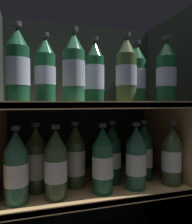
{
  "coord_description": "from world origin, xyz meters",
  "views": [
    {
      "loc": [
        -0.23,
        -0.65,
        0.61
      ],
      "look_at": [
        0.0,
        0.13,
        0.57
      ],
      "focal_mm": 35.0,
      "sensor_mm": 36.0,
      "label": 1
    }
  ],
  "objects_px": {
    "bottle_lower_front_2": "(103,162)",
    "bottle_lower_back_1": "(75,158)",
    "bottle_upper_front_3": "(166,73)",
    "bottle_lower_back_3": "(144,153)",
    "bottle_upper_back_2": "(137,75)",
    "bottle_upper_front_1": "(74,69)",
    "bottle_upper_front_2": "(126,71)",
    "bottle_lower_front_3": "(136,159)",
    "bottle_lower_back_2": "(112,155)",
    "bottle_lower_front_0": "(16,169)",
    "bottle_upper_back_0": "(45,71)",
    "bottle_lower_front_1": "(56,166)",
    "bottle_lower_back_0": "(36,161)",
    "bottle_lower_front_4": "(171,156)",
    "bottle_upper_front_0": "(18,67)",
    "bottle_upper_back_1": "(94,74)"
  },
  "relations": [
    {
      "from": "bottle_upper_front_3",
      "to": "bottle_upper_back_2",
      "type": "distance_m",
      "value": 0.12
    },
    {
      "from": "bottle_lower_front_0",
      "to": "bottle_lower_front_4",
      "type": "height_order",
      "value": "same"
    },
    {
      "from": "bottle_upper_front_1",
      "to": "bottle_lower_front_2",
      "type": "bearing_deg",
      "value": -0.0
    },
    {
      "from": "bottle_upper_front_1",
      "to": "bottle_upper_back_0",
      "type": "relative_size",
      "value": 1.0
    },
    {
      "from": "bottle_lower_front_3",
      "to": "bottle_lower_front_4",
      "type": "distance_m",
      "value": 0.15
    },
    {
      "from": "bottle_upper_front_3",
      "to": "bottle_upper_front_0",
      "type": "bearing_deg",
      "value": 180.0
    },
    {
      "from": "bottle_upper_front_1",
      "to": "bottle_upper_back_0",
      "type": "xyz_separation_m",
      "value": [
        -0.09,
        0.08,
        0.0
      ]
    },
    {
      "from": "bottle_upper_front_1",
      "to": "bottle_upper_front_3",
      "type": "bearing_deg",
      "value": -0.0
    },
    {
      "from": "bottle_lower_front_4",
      "to": "bottle_lower_back_2",
      "type": "bearing_deg",
      "value": 159.18
    },
    {
      "from": "bottle_upper_front_2",
      "to": "bottle_lower_back_1",
      "type": "relative_size",
      "value": 1.0
    },
    {
      "from": "bottle_upper_back_2",
      "to": "bottle_upper_front_0",
      "type": "bearing_deg",
      "value": -169.58
    },
    {
      "from": "bottle_upper_back_0",
      "to": "bottle_lower_front_4",
      "type": "relative_size",
      "value": 1.0
    },
    {
      "from": "bottle_upper_back_1",
      "to": "bottle_lower_front_3",
      "type": "xyz_separation_m",
      "value": [
        0.14,
        -0.08,
        -0.32
      ]
    },
    {
      "from": "bottle_lower_back_3",
      "to": "bottle_upper_back_0",
      "type": "bearing_deg",
      "value": 180.0
    },
    {
      "from": "bottle_upper_front_3",
      "to": "bottle_lower_front_3",
      "type": "xyz_separation_m",
      "value": [
        -0.12,
        0.0,
        -0.32
      ]
    },
    {
      "from": "bottle_upper_back_0",
      "to": "bottle_upper_back_2",
      "type": "distance_m",
      "value": 0.36
    },
    {
      "from": "bottle_lower_back_3",
      "to": "bottle_upper_front_1",
      "type": "bearing_deg",
      "value": -164.97
    },
    {
      "from": "bottle_upper_back_0",
      "to": "bottle_lower_front_4",
      "type": "distance_m",
      "value": 0.58
    },
    {
      "from": "bottle_lower_front_3",
      "to": "bottle_lower_back_1",
      "type": "height_order",
      "value": "same"
    },
    {
      "from": "bottle_upper_front_1",
      "to": "bottle_lower_front_2",
      "type": "relative_size",
      "value": 1.0
    },
    {
      "from": "bottle_upper_back_2",
      "to": "bottle_lower_back_2",
      "type": "relative_size",
      "value": 1.0
    },
    {
      "from": "bottle_lower_front_3",
      "to": "bottle_upper_front_1",
      "type": "bearing_deg",
      "value": 180.0
    },
    {
      "from": "bottle_lower_front_3",
      "to": "bottle_upper_back_2",
      "type": "bearing_deg",
      "value": 63.67
    },
    {
      "from": "bottle_upper_front_2",
      "to": "bottle_upper_back_1",
      "type": "xyz_separation_m",
      "value": [
        -0.09,
        0.08,
        -0.0
      ]
    },
    {
      "from": "bottle_upper_back_2",
      "to": "bottle_lower_back_2",
      "type": "height_order",
      "value": "bottle_upper_back_2"
    },
    {
      "from": "bottle_upper_front_0",
      "to": "bottle_lower_back_2",
      "type": "distance_m",
      "value": 0.47
    },
    {
      "from": "bottle_lower_front_4",
      "to": "bottle_lower_back_2",
      "type": "xyz_separation_m",
      "value": [
        -0.22,
        0.08,
        0.0
      ]
    },
    {
      "from": "bottle_lower_back_3",
      "to": "bottle_lower_back_2",
      "type": "bearing_deg",
      "value": 180.0
    },
    {
      "from": "bottle_upper_back_1",
      "to": "bottle_lower_front_2",
      "type": "height_order",
      "value": "bottle_upper_back_1"
    },
    {
      "from": "bottle_lower_front_2",
      "to": "bottle_upper_front_1",
      "type": "bearing_deg",
      "value": 180.0
    },
    {
      "from": "bottle_lower_front_2",
      "to": "bottle_upper_front_2",
      "type": "bearing_deg",
      "value": 0.0
    },
    {
      "from": "bottle_lower_front_2",
      "to": "bottle_lower_back_1",
      "type": "relative_size",
      "value": 1.0
    },
    {
      "from": "bottle_upper_back_0",
      "to": "bottle_lower_front_4",
      "type": "height_order",
      "value": "bottle_upper_back_0"
    },
    {
      "from": "bottle_lower_back_2",
      "to": "bottle_lower_back_3",
      "type": "bearing_deg",
      "value": -0.0
    },
    {
      "from": "bottle_lower_front_3",
      "to": "bottle_lower_back_0",
      "type": "height_order",
      "value": "same"
    },
    {
      "from": "bottle_lower_back_0",
      "to": "bottle_lower_back_2",
      "type": "xyz_separation_m",
      "value": [
        0.29,
        -0.0,
        0.0
      ]
    },
    {
      "from": "bottle_lower_front_1",
      "to": "bottle_lower_front_2",
      "type": "relative_size",
      "value": 1.0
    },
    {
      "from": "bottle_upper_back_0",
      "to": "bottle_lower_front_4",
      "type": "xyz_separation_m",
      "value": [
        0.47,
        -0.08,
        -0.32
      ]
    },
    {
      "from": "bottle_upper_front_3",
      "to": "bottle_lower_back_0",
      "type": "bearing_deg",
      "value": 170.21
    },
    {
      "from": "bottle_upper_front_0",
      "to": "bottle_lower_back_1",
      "type": "xyz_separation_m",
      "value": [
        0.2,
        0.08,
        -0.32
      ]
    },
    {
      "from": "bottle_lower_front_0",
      "to": "bottle_upper_back_0",
      "type": "bearing_deg",
      "value": 40.19
    },
    {
      "from": "bottle_lower_front_0",
      "to": "bottle_lower_back_2",
      "type": "relative_size",
      "value": 1.0
    },
    {
      "from": "bottle_upper_back_2",
      "to": "bottle_lower_front_2",
      "type": "distance_m",
      "value": 0.37
    },
    {
      "from": "bottle_upper_back_0",
      "to": "bottle_lower_back_2",
      "type": "relative_size",
      "value": 1.0
    },
    {
      "from": "bottle_upper_front_3",
      "to": "bottle_upper_back_1",
      "type": "bearing_deg",
      "value": 162.36
    },
    {
      "from": "bottle_upper_front_3",
      "to": "bottle_lower_back_3",
      "type": "xyz_separation_m",
      "value": [
        -0.05,
        0.08,
        -0.32
      ]
    },
    {
      "from": "bottle_upper_front_0",
      "to": "bottle_lower_back_1",
      "type": "height_order",
      "value": "bottle_upper_front_0"
    },
    {
      "from": "bottle_upper_front_2",
      "to": "bottle_lower_front_3",
      "type": "relative_size",
      "value": 1.0
    },
    {
      "from": "bottle_upper_back_1",
      "to": "bottle_lower_front_0",
      "type": "relative_size",
      "value": 1.0
    },
    {
      "from": "bottle_lower_back_1",
      "to": "bottle_lower_back_2",
      "type": "height_order",
      "value": "same"
    }
  ]
}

